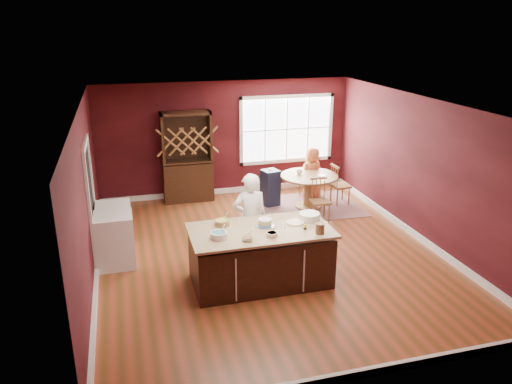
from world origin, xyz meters
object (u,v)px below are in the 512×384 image
chair_east (341,184)px  dryer (115,227)px  high_chair (270,187)px  baker (250,219)px  dining_table (309,184)px  seated_woman (312,173)px  layer_cake (265,223)px  chair_south (321,200)px  chair_north (309,176)px  washer (115,240)px  toddler (272,171)px  hutch (187,157)px  kitchen_island (260,257)px

chair_east → dryer: bearing=98.2°
high_chair → baker: bearing=-128.9°
baker → chair_east: bearing=-137.8°
dining_table → seated_woman: bearing=62.5°
layer_cake → chair_south: size_ratio=0.33×
chair_north → washer: chair_north is taller
chair_east → chair_south: 1.17m
toddler → dryer: 3.77m
layer_cake → high_chair: 3.46m
baker → hutch: 3.52m
seated_woman → chair_south: bearing=59.2°
chair_north → washer: (-4.51, -2.58, -0.00)m
toddler → chair_north: bearing=23.5°
chair_east → toddler: size_ratio=3.63×
layer_cake → high_chair: bearing=71.6°
chair_north → high_chair: size_ratio=1.07×
chair_north → dining_table: bearing=35.6°
seated_woman → layer_cake: bearing=40.5°
kitchen_island → dryer: (-2.23, 1.86, 0.00)m
dining_table → chair_east: chair_east is taller
dining_table → chair_south: bearing=-93.2°
high_chair → hutch: hutch is taller
baker → chair_east: baker is taller
kitchen_island → toddler: 3.57m
layer_cake → high_chair: (1.08, 3.24, -0.55)m
kitchen_island → dining_table: (1.97, 2.99, 0.10)m
hutch → washer: bearing=-119.5°
high_chair → washer: (-3.41, -2.12, 0.03)m
dining_table → layer_cake: 3.47m
chair_south → high_chair: chair_south is taller
seated_woman → chair_east: bearing=118.3°
chair_east → toddler: chair_east is taller
kitchen_island → chair_east: 4.08m
high_chair → washer: bearing=-163.2°
chair_north → dryer: size_ratio=1.05×
dining_table → dryer: dryer is taller
chair_east → seated_woman: 0.73m
dining_table → chair_north: (0.31, 0.81, -0.07)m
chair_south → toddler: (-0.71, 1.16, 0.35)m
washer → hutch: bearing=60.5°
baker → washer: 2.33m
baker → hutch: hutch is taller
layer_cake → hutch: (-0.67, 4.06, 0.06)m
layer_cake → seated_woman: (2.14, 3.41, -0.36)m
baker → high_chair: (1.17, 2.64, -0.38)m
seated_woman → high_chair: 1.09m
dining_table → chair_east: size_ratio=1.36×
chair_north → high_chair: chair_north is taller
layer_cake → dining_table: bearing=57.1°
seated_woman → toddler: bearing=-7.8°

